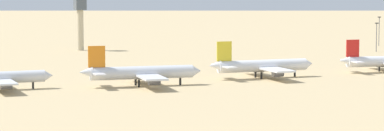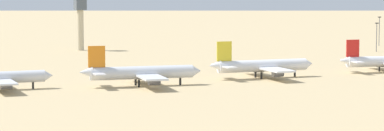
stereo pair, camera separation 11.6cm
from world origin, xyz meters
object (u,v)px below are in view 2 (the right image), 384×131
object	(u,v)px
light_pole_west	(379,29)
light_pole_mid	(377,35)
control_tower	(80,19)
parked_jet_orange_4	(141,73)
parked_jet_yellow_5	(262,66)

from	to	relation	value
light_pole_west	light_pole_mid	xyz separation A→B (m)	(-24.52, -31.01, -0.69)
control_tower	light_pole_mid	size ratio (longest dim) A/B	1.81
light_pole_west	parked_jet_orange_4	bearing A→B (deg)	-147.57
control_tower	parked_jet_yellow_5	bearing A→B (deg)	-81.71
parked_jet_yellow_5	light_pole_west	bearing A→B (deg)	43.56
parked_jet_yellow_5	control_tower	xyz separation A→B (m)	(-21.12, 144.88, 11.00)
parked_jet_orange_4	light_pole_west	size ratio (longest dim) A/B	2.64
light_pole_mid	control_tower	bearing A→B (deg)	151.93
control_tower	light_pole_west	world-z (taller)	control_tower
light_pole_west	light_pole_mid	bearing A→B (deg)	-128.33
control_tower	parked_jet_orange_4	bearing A→B (deg)	-99.86
parked_jet_orange_4	parked_jet_yellow_5	xyz separation A→B (m)	(47.09, 4.54, -0.05)
light_pole_west	light_pole_mid	world-z (taller)	light_pole_west
parked_jet_yellow_5	light_pole_west	distance (m)	169.45
parked_jet_yellow_5	light_pole_west	size ratio (longest dim) A/B	2.61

